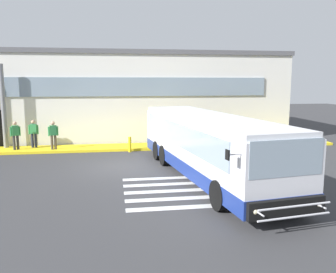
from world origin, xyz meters
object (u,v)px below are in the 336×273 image
at_px(bus_main_foreground, 206,147).
at_px(passenger_near_column, 15,134).
at_px(entry_support_column, 3,106).
at_px(passenger_at_curb_edge, 53,134).
at_px(passenger_by_doorway, 34,132).
at_px(safety_bollard_yellow, 130,144).

bearing_deg(bus_main_foreground, passenger_near_column, 144.31).
xyz_separation_m(entry_support_column, passenger_at_curb_edge, (2.98, -1.07, -1.58)).
xyz_separation_m(passenger_by_doorway, safety_bollard_yellow, (5.75, -1.61, -0.66)).
xyz_separation_m(bus_main_foreground, safety_bollard_yellow, (-3.05, 5.99, -0.89)).
height_order(passenger_by_doorway, safety_bollard_yellow, passenger_by_doorway).
distance_m(entry_support_column, bus_main_foreground, 13.14).
relative_size(entry_support_column, passenger_at_curb_edge, 3.00).
height_order(passenger_near_column, safety_bollard_yellow, passenger_near_column).
relative_size(passenger_near_column, passenger_at_curb_edge, 1.00).
distance_m(bus_main_foreground, safety_bollard_yellow, 6.78).
bearing_deg(entry_support_column, safety_bollard_yellow, -13.60).
xyz_separation_m(bus_main_foreground, passenger_at_curb_edge, (-7.51, 6.72, -0.26)).
distance_m(bus_main_foreground, passenger_at_curb_edge, 10.08).
distance_m(passenger_by_doorway, passenger_at_curb_edge, 1.56).
distance_m(entry_support_column, passenger_near_column, 1.96).
distance_m(entry_support_column, safety_bollard_yellow, 7.97).
bearing_deg(safety_bollard_yellow, bus_main_foreground, -63.01).
distance_m(passenger_near_column, passenger_at_curb_edge, 2.20).
bearing_deg(entry_support_column, bus_main_foreground, -36.60).
bearing_deg(bus_main_foreground, entry_support_column, 143.40).
relative_size(bus_main_foreground, passenger_by_doorway, 7.27).
relative_size(bus_main_foreground, passenger_near_column, 7.27).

